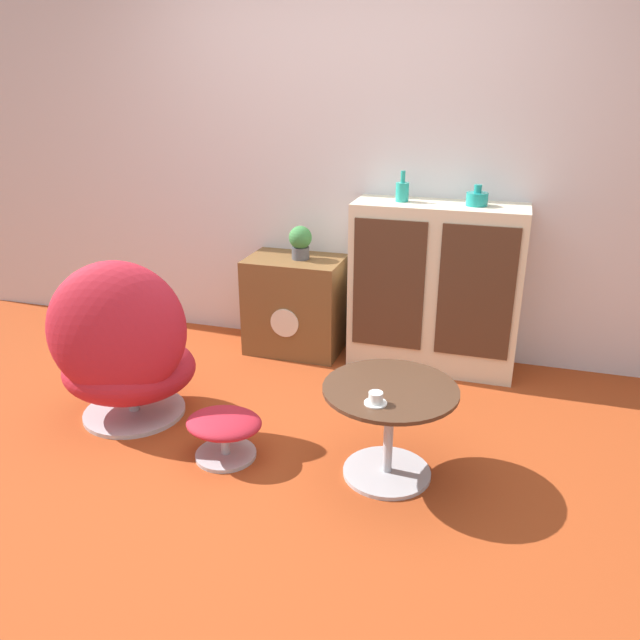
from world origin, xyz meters
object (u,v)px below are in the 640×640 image
tv_console (295,305)px  coffee_table (389,419)px  vase_leftmost (402,191)px  teacup (376,399)px  ottoman (224,428)px  vase_inner_left (477,198)px  sideboard (435,288)px  egg_chair (124,351)px  potted_plant (300,241)px

tv_console → coffee_table: bearing=-54.5°
coffee_table → vase_leftmost: (-0.21, 1.28, 0.82)m
teacup → ottoman: bearing=174.4°
coffee_table → vase_leftmost: 1.53m
vase_inner_left → teacup: 1.59m
vase_leftmost → vase_inner_left: 0.44m
tv_console → teacup: (0.86, -1.42, 0.16)m
sideboard → egg_chair: sideboard is taller
coffee_table → vase_inner_left: size_ratio=4.83×
sideboard → tv_console: sideboard is taller
tv_console → vase_leftmost: 1.05m
egg_chair → coffee_table: egg_chair is taller
ottoman → potted_plant: potted_plant is taller
sideboard → coffee_table: bearing=-91.1°
potted_plant → vase_leftmost: bearing=2.1°
ottoman → vase_inner_left: size_ratio=2.96×
coffee_table → potted_plant: bearing=124.2°
egg_chair → sideboard: bearing=39.2°
coffee_table → teacup: bearing=-101.0°
coffee_table → teacup: teacup is taller
coffee_table → vase_inner_left: vase_inner_left is taller
coffee_table → teacup: size_ratio=6.20×
vase_inner_left → teacup: bearing=-100.3°
vase_leftmost → teacup: size_ratio=1.85×
egg_chair → vase_inner_left: bearing=35.7°
ottoman → potted_plant: (-0.06, 1.35, 0.60)m
coffee_table → vase_leftmost: size_ratio=3.35×
coffee_table → teacup: (-0.03, -0.17, 0.18)m
sideboard → ottoman: bearing=-120.8°
tv_console → teacup: bearing=-58.7°
sideboard → ottoman: (-0.81, -1.37, -0.37)m
egg_chair → ottoman: size_ratio=2.49×
coffee_table → vase_leftmost: bearing=99.4°
egg_chair → vase_leftmost: size_ratio=5.10×
tv_console → egg_chair: egg_chair is taller
tv_console → egg_chair: bearing=-114.9°
egg_chair → vase_leftmost: (1.23, 1.20, 0.71)m
tv_console → egg_chair: (-0.54, -1.17, 0.09)m
teacup → potted_plant: bearing=120.1°
ottoman → teacup: bearing=-5.6°
tv_console → coffee_table: (0.89, -1.25, -0.03)m
sideboard → egg_chair: size_ratio=1.13×
sideboard → egg_chair: 1.89m
egg_chair → ottoman: 0.71m
egg_chair → ottoman: egg_chair is taller
egg_chair → potted_plant: bearing=63.5°
egg_chair → tv_console: bearing=65.1°
coffee_table → vase_inner_left: 1.52m
tv_console → coffee_table: tv_console is taller
coffee_table → potted_plant: size_ratio=2.82×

